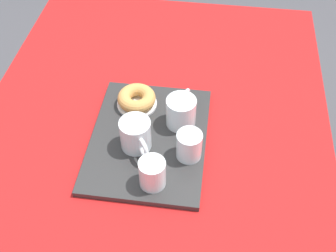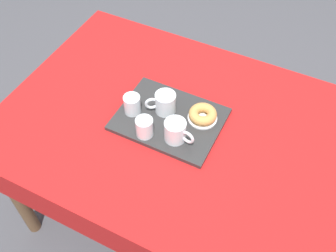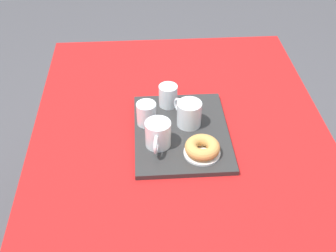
% 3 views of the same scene
% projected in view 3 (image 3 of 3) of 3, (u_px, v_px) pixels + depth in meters
% --- Properties ---
extents(dining_table, '(1.42, 1.04, 0.75)m').
position_uv_depth(dining_table, '(181.00, 157.00, 1.55)').
color(dining_table, red).
rests_on(dining_table, ground).
extents(serving_tray, '(0.42, 0.32, 0.02)m').
position_uv_depth(serving_tray, '(180.00, 132.00, 1.51)').
color(serving_tray, '#2D2D2D').
rests_on(serving_tray, dining_table).
extents(tea_mug_left, '(0.12, 0.10, 0.09)m').
position_uv_depth(tea_mug_left, '(189.00, 114.00, 1.50)').
color(tea_mug_left, white).
rests_on(tea_mug_left, serving_tray).
extents(tea_mug_right, '(0.13, 0.08, 0.09)m').
position_uv_depth(tea_mug_right, '(158.00, 135.00, 1.42)').
color(tea_mug_right, white).
rests_on(tea_mug_right, serving_tray).
extents(water_glass_near, '(0.07, 0.07, 0.08)m').
position_uv_depth(water_glass_near, '(146.00, 114.00, 1.51)').
color(water_glass_near, white).
rests_on(water_glass_near, serving_tray).
extents(water_glass_far, '(0.07, 0.07, 0.08)m').
position_uv_depth(water_glass_far, '(168.00, 96.00, 1.59)').
color(water_glass_far, white).
rests_on(water_glass_far, serving_tray).
extents(donut_plate_left, '(0.12, 0.12, 0.01)m').
position_uv_depth(donut_plate_left, '(202.00, 153.00, 1.41)').
color(donut_plate_left, white).
rests_on(donut_plate_left, serving_tray).
extents(sugar_donut_left, '(0.11, 0.11, 0.04)m').
position_uv_depth(sugar_donut_left, '(202.00, 147.00, 1.39)').
color(sugar_donut_left, tan).
rests_on(sugar_donut_left, donut_plate_left).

